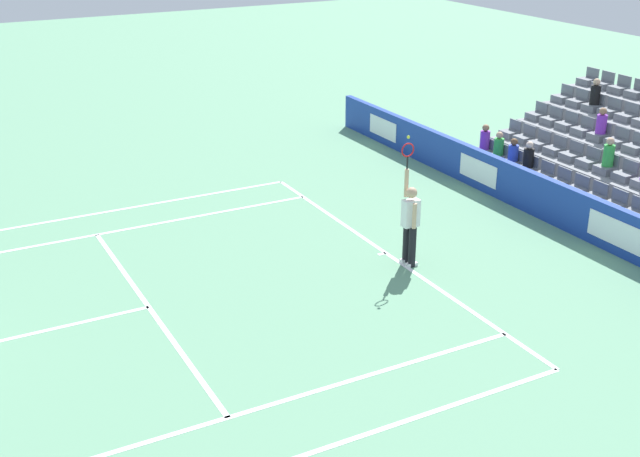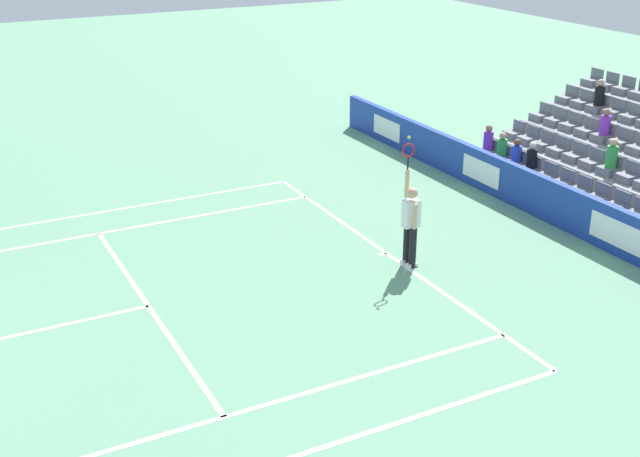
% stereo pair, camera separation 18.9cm
% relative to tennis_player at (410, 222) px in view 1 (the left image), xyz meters
% --- Properties ---
extents(line_baseline, '(10.97, 0.10, 0.01)m').
position_rel_tennis_player_xyz_m(line_baseline, '(0.72, 0.12, -0.99)').
color(line_baseline, white).
rests_on(line_baseline, ground).
extents(line_service, '(8.23, 0.10, 0.01)m').
position_rel_tennis_player_xyz_m(line_service, '(0.72, 5.61, -0.99)').
color(line_service, white).
rests_on(line_service, ground).
extents(line_singles_sideline_left, '(0.10, 11.89, 0.01)m').
position_rel_tennis_player_xyz_m(line_singles_sideline_left, '(4.84, 6.07, -0.99)').
color(line_singles_sideline_left, white).
rests_on(line_singles_sideline_left, ground).
extents(line_singles_sideline_right, '(0.10, 11.89, 0.01)m').
position_rel_tennis_player_xyz_m(line_singles_sideline_right, '(-3.39, 6.07, -0.99)').
color(line_singles_sideline_right, white).
rests_on(line_singles_sideline_right, ground).
extents(line_doubles_sideline_left, '(0.10, 11.89, 0.01)m').
position_rel_tennis_player_xyz_m(line_doubles_sideline_left, '(6.21, 6.07, -0.99)').
color(line_doubles_sideline_left, white).
rests_on(line_doubles_sideline_left, ground).
extents(line_centre_mark, '(0.10, 0.20, 0.01)m').
position_rel_tennis_player_xyz_m(line_centre_mark, '(0.72, 0.22, -0.99)').
color(line_centre_mark, white).
rests_on(line_centre_mark, ground).
extents(sponsor_barrier, '(19.38, 0.22, 1.07)m').
position_rel_tennis_player_xyz_m(sponsor_barrier, '(0.72, -4.44, -0.46)').
color(sponsor_barrier, '#193899').
rests_on(sponsor_barrier, ground).
extents(tennis_player, '(0.53, 0.37, 2.85)m').
position_rel_tennis_player_xyz_m(tennis_player, '(0.00, 0.00, 0.00)').
color(tennis_player, black).
rests_on(tennis_player, ground).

